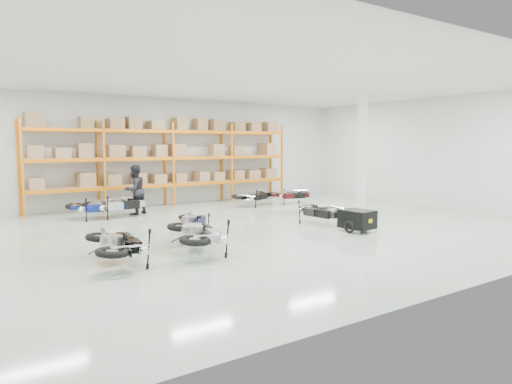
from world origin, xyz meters
TOP-DOWN VIEW (x-y plane):
  - room at (0.00, 0.00)m, footprint 18.00×18.00m
  - pallet_rack at (-0.00, 6.45)m, footprint 11.28×0.98m
  - structural_column at (5.20, 0.50)m, footprint 0.25×0.25m
  - moto_blue_centre at (-2.08, -0.04)m, footprint 1.60×1.88m
  - moto_silver_left at (-2.89, -1.97)m, footprint 1.47×2.21m
  - moto_black_far_left at (-4.78, -1.95)m, footprint 1.19×2.04m
  - moto_touring_right at (2.26, -0.53)m, footprint 0.99×1.82m
  - trailer at (2.26, -2.12)m, footprint 0.83×1.57m
  - moto_back_a at (-3.42, 4.58)m, footprint 1.92×1.07m
  - moto_back_b at (-2.80, 4.57)m, footprint 2.00×1.09m
  - moto_back_c at (2.85, 4.35)m, footprint 1.96×1.45m
  - moto_back_d at (4.62, 4.07)m, footprint 1.81×1.28m
  - person_back at (-2.05, 4.83)m, footprint 1.10×1.00m

SIDE VIEW (x-z plane):
  - trailer at x=2.26m, z-range 0.05..0.70m
  - moto_back_d at x=4.62m, z-range -0.03..1.03m
  - moto_blue_centre at x=-2.08m, z-range -0.03..1.06m
  - moto_back_c at x=2.85m, z-range -0.03..1.11m
  - moto_touring_right at x=2.26m, z-range -0.03..1.11m
  - moto_back_a at x=-3.42m, z-range -0.03..1.16m
  - moto_back_b at x=-2.80m, z-range -0.04..1.22m
  - moto_black_far_left at x=-4.78m, z-range -0.04..1.22m
  - moto_silver_left at x=-2.89m, z-range -0.04..1.28m
  - person_back at x=-2.05m, z-range 0.00..1.84m
  - room at x=0.00m, z-range -6.75..11.25m
  - structural_column at x=5.20m, z-range 0.00..4.50m
  - pallet_rack at x=0.00m, z-range 0.45..4.07m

